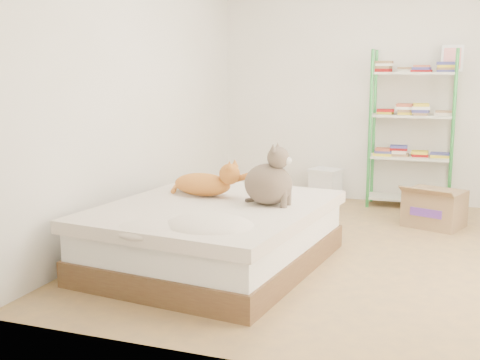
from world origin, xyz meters
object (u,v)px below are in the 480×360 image
at_px(shelf_unit, 412,125).
at_px(cardboard_box, 434,208).
at_px(bed, 215,235).
at_px(white_bin, 325,185).
at_px(orange_cat, 202,182).
at_px(grey_cat, 268,175).

xyz_separation_m(shelf_unit, cardboard_box, (0.29, -0.78, -0.72)).
xyz_separation_m(bed, white_bin, (0.33, 2.54, -0.05)).
bearing_deg(orange_cat, white_bin, 80.84).
bearing_deg(orange_cat, shelf_unit, 61.85).
bearing_deg(orange_cat, cardboard_box, 45.17).
bearing_deg(white_bin, cardboard_box, -31.71).
bearing_deg(white_bin, shelf_unit, 1.92).
bearing_deg(cardboard_box, orange_cat, -119.23).
distance_m(orange_cat, shelf_unit, 2.75).
height_order(cardboard_box, white_bin, cardboard_box).
xyz_separation_m(orange_cat, white_bin, (0.54, 2.27, -0.40)).
relative_size(grey_cat, cardboard_box, 0.72).
relative_size(orange_cat, white_bin, 1.45).
xyz_separation_m(shelf_unit, white_bin, (-0.92, -0.03, -0.71)).
bearing_deg(cardboard_box, shelf_unit, 130.50).
bearing_deg(bed, white_bin, 88.93).
xyz_separation_m(grey_cat, shelf_unit, (0.86, 2.44, 0.20)).
bearing_deg(shelf_unit, cardboard_box, -69.37).
distance_m(orange_cat, grey_cat, 0.62).
xyz_separation_m(grey_cat, cardboard_box, (1.16, 1.66, -0.52)).
height_order(shelf_unit, white_bin, shelf_unit).
bearing_deg(white_bin, grey_cat, -88.67).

